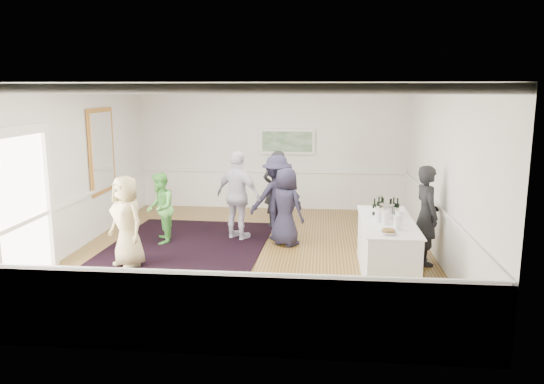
# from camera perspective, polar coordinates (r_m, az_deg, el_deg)

# --- Properties ---
(floor) EXTENTS (8.00, 8.00, 0.00)m
(floor) POSITION_cam_1_polar(r_m,az_deg,el_deg) (10.32, -2.17, -6.59)
(floor) COLOR olive
(floor) RESTS_ON ground
(ceiling) EXTENTS (7.00, 8.00, 0.02)m
(ceiling) POSITION_cam_1_polar(r_m,az_deg,el_deg) (9.84, -2.31, 11.47)
(ceiling) COLOR white
(ceiling) RESTS_ON wall_back
(wall_left) EXTENTS (0.02, 8.00, 3.20)m
(wall_left) POSITION_cam_1_polar(r_m,az_deg,el_deg) (10.99, -20.65, 2.35)
(wall_left) COLOR white
(wall_left) RESTS_ON floor
(wall_right) EXTENTS (0.02, 8.00, 3.20)m
(wall_right) POSITION_cam_1_polar(r_m,az_deg,el_deg) (10.10, 17.86, 1.82)
(wall_right) COLOR white
(wall_right) RESTS_ON floor
(wall_back) EXTENTS (7.00, 0.02, 3.20)m
(wall_back) POSITION_cam_1_polar(r_m,az_deg,el_deg) (13.89, -0.01, 4.75)
(wall_back) COLOR white
(wall_back) RESTS_ON floor
(wall_front) EXTENTS (7.00, 0.02, 3.20)m
(wall_front) POSITION_cam_1_polar(r_m,az_deg,el_deg) (6.09, -7.31, -3.57)
(wall_front) COLOR white
(wall_front) RESTS_ON floor
(wainscoting) EXTENTS (7.00, 8.00, 1.00)m
(wainscoting) POSITION_cam_1_polar(r_m,az_deg,el_deg) (10.18, -2.19, -3.91)
(wainscoting) COLOR white
(wainscoting) RESTS_ON floor
(mirror) EXTENTS (0.05, 1.25, 1.85)m
(mirror) POSITION_cam_1_polar(r_m,az_deg,el_deg) (12.11, -17.83, 4.23)
(mirror) COLOR #C38239
(mirror) RESTS_ON wall_left
(doorway) EXTENTS (0.10, 1.78, 2.56)m
(doorway) POSITION_cam_1_polar(r_m,az_deg,el_deg) (9.35, -25.34, -0.57)
(doorway) COLOR white
(doorway) RESTS_ON wall_left
(landscape_painting) EXTENTS (1.44, 0.06, 0.66)m
(landscape_painting) POSITION_cam_1_polar(r_m,az_deg,el_deg) (13.79, 1.63, 5.45)
(landscape_painting) COLOR white
(landscape_painting) RESTS_ON wall_back
(area_rug) EXTENTS (3.22, 4.15, 0.02)m
(area_rug) POSITION_cam_1_polar(r_m,az_deg,el_deg) (10.88, -9.16, -5.75)
(area_rug) COLOR black
(area_rug) RESTS_ON floor
(serving_table) EXTENTS (0.88, 2.32, 0.94)m
(serving_table) POSITION_cam_1_polar(r_m,az_deg,el_deg) (9.29, 12.19, -5.81)
(serving_table) COLOR white
(serving_table) RESTS_ON floor
(bartender) EXTENTS (0.56, 0.73, 1.80)m
(bartender) POSITION_cam_1_polar(r_m,az_deg,el_deg) (9.89, 16.28, -2.41)
(bartender) COLOR black
(bartender) RESTS_ON floor
(guest_tan) EXTENTS (0.96, 0.89, 1.64)m
(guest_tan) POSITION_cam_1_polar(r_m,az_deg,el_deg) (9.72, -15.36, -3.08)
(guest_tan) COLOR tan
(guest_tan) RESTS_ON floor
(guest_green) EXTENTS (0.70, 0.82, 1.46)m
(guest_green) POSITION_cam_1_polar(r_m,az_deg,el_deg) (11.05, -11.94, -1.71)
(guest_green) COLOR #55B046
(guest_green) RESTS_ON floor
(guest_lilac) EXTENTS (1.18, 0.92, 1.86)m
(guest_lilac) POSITION_cam_1_polar(r_m,az_deg,el_deg) (11.08, -3.66, -0.40)
(guest_lilac) COLOR silver
(guest_lilac) RESTS_ON floor
(guest_dark_a) EXTENTS (1.32, 1.11, 1.78)m
(guest_dark_a) POSITION_cam_1_polar(r_m,az_deg,el_deg) (11.10, 0.55, -0.58)
(guest_dark_a) COLOR #1F1D30
(guest_dark_a) RESTS_ON floor
(guest_dark_b) EXTENTS (0.75, 0.63, 1.76)m
(guest_dark_b) POSITION_cam_1_polar(r_m,az_deg,el_deg) (12.10, 0.52, 0.35)
(guest_dark_b) COLOR black
(guest_dark_b) RESTS_ON floor
(guest_navy) EXTENTS (0.92, 0.87, 1.58)m
(guest_navy) POSITION_cam_1_polar(r_m,az_deg,el_deg) (10.67, 1.52, -1.60)
(guest_navy) COLOR #1F1D30
(guest_navy) RESTS_ON floor
(wine_bottles) EXTENTS (0.48, 0.31, 0.31)m
(wine_bottles) POSITION_cam_1_polar(r_m,az_deg,el_deg) (9.60, 12.19, -1.43)
(wine_bottles) COLOR black
(wine_bottles) RESTS_ON serving_table
(juice_pitchers) EXTENTS (0.43, 0.60, 0.24)m
(juice_pitchers) POSITION_cam_1_polar(r_m,az_deg,el_deg) (8.85, 12.56, -2.74)
(juice_pitchers) COLOR #7CA93C
(juice_pitchers) RESTS_ON serving_table
(ice_bucket) EXTENTS (0.26, 0.26, 0.25)m
(ice_bucket) POSITION_cam_1_polar(r_m,az_deg,el_deg) (9.30, 12.21, -2.09)
(ice_bucket) COLOR silver
(ice_bucket) RESTS_ON serving_table
(nut_bowl) EXTENTS (0.25, 0.25, 0.07)m
(nut_bowl) POSITION_cam_1_polar(r_m,az_deg,el_deg) (8.32, 12.44, -4.21)
(nut_bowl) COLOR white
(nut_bowl) RESTS_ON serving_table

